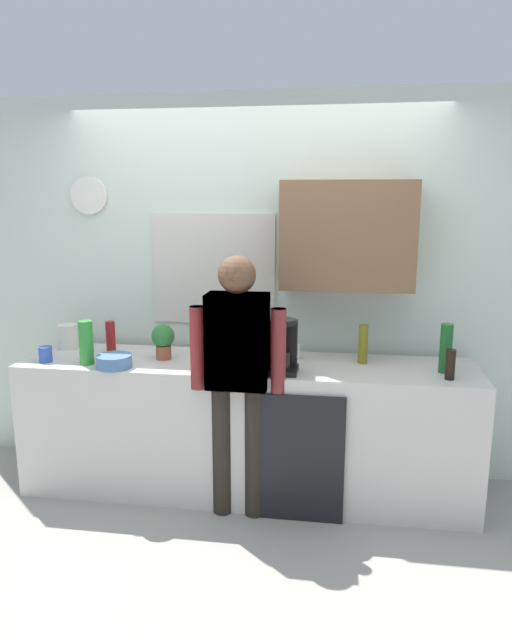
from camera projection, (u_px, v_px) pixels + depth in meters
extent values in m
plane|color=#9E998E|center=(239.00, 512.00, 3.57)|extent=(8.00, 8.00, 0.00)
cube|color=beige|center=(246.00, 427.00, 3.76)|extent=(2.91, 0.64, 0.88)
cube|color=black|center=(297.00, 459.00, 3.40)|extent=(0.56, 0.02, 0.80)
cube|color=silver|center=(256.00, 288.00, 4.00)|extent=(4.51, 0.10, 2.60)
cube|color=beige|center=(213.00, 269.00, 3.96)|extent=(0.86, 0.02, 0.76)
cube|color=#8CA5C6|center=(213.00, 269.00, 3.96)|extent=(0.80, 0.02, 0.70)
cube|color=brown|center=(347.00, 235.00, 3.63)|extent=(0.84, 0.32, 0.68)
cylinder|color=silver|center=(89.00, 195.00, 3.97)|extent=(0.26, 0.03, 0.26)
cube|color=black|center=(281.00, 370.00, 3.46)|extent=(0.20, 0.20, 0.03)
cube|color=black|center=(282.00, 343.00, 3.48)|extent=(0.18, 0.08, 0.28)
cylinder|color=black|center=(281.00, 360.00, 3.42)|extent=(0.11, 0.11, 0.11)
cylinder|color=black|center=(282.00, 321.00, 3.40)|extent=(0.17, 0.17, 0.03)
cylinder|color=maroon|center=(111.00, 337.00, 3.87)|extent=(0.06, 0.06, 0.22)
cylinder|color=#2D8C33|center=(86.00, 343.00, 3.61)|extent=(0.09, 0.09, 0.28)
cylinder|color=#195923|center=(446.00, 348.00, 3.43)|extent=(0.07, 0.07, 0.30)
cylinder|color=olive|center=(363.00, 344.00, 3.63)|extent=(0.06, 0.06, 0.25)
cylinder|color=black|center=(450.00, 364.00, 3.31)|extent=(0.06, 0.06, 0.18)
cylinder|color=#3351B2|center=(45.00, 354.00, 3.67)|extent=(0.08, 0.08, 0.10)
cylinder|color=#B26647|center=(210.00, 352.00, 3.75)|extent=(0.08, 0.08, 0.09)
cylinder|color=white|center=(294.00, 351.00, 3.75)|extent=(0.08, 0.08, 0.09)
cylinder|color=#4C72A5|center=(114.00, 361.00, 3.55)|extent=(0.22, 0.22, 0.08)
cylinder|color=#9E5638|center=(164.00, 352.00, 3.74)|extent=(0.10, 0.10, 0.09)
sphere|color=#2D7233|center=(163.00, 336.00, 3.72)|extent=(0.15, 0.15, 0.15)
cylinder|color=silver|center=(68.00, 336.00, 4.00)|extent=(0.14, 0.14, 0.17)
cylinder|color=#3F4766|center=(222.00, 450.00, 3.50)|extent=(0.12, 0.12, 0.82)
cylinder|color=#3F4766|center=(254.00, 452.00, 3.47)|extent=(0.12, 0.12, 0.82)
cube|color=#D85959|center=(237.00, 341.00, 3.34)|extent=(0.36, 0.20, 0.56)
sphere|color=#A57A59|center=(237.00, 275.00, 3.25)|extent=(0.22, 0.22, 0.22)
cylinder|color=#D85959|center=(198.00, 348.00, 3.38)|extent=(0.09, 0.09, 0.50)
cylinder|color=#D85959|center=(278.00, 351.00, 3.31)|extent=(0.09, 0.09, 0.50)
cylinder|color=brown|center=(222.00, 450.00, 3.50)|extent=(0.12, 0.12, 0.82)
cylinder|color=brown|center=(254.00, 452.00, 3.47)|extent=(0.12, 0.12, 0.82)
cube|color=#D85959|center=(237.00, 341.00, 3.34)|extent=(0.36, 0.20, 0.56)
sphere|color=#A57A59|center=(237.00, 275.00, 3.25)|extent=(0.22, 0.22, 0.22)
cylinder|color=#D85959|center=(198.00, 348.00, 3.38)|extent=(0.09, 0.09, 0.50)
cylinder|color=#D85959|center=(278.00, 351.00, 3.31)|extent=(0.09, 0.09, 0.50)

